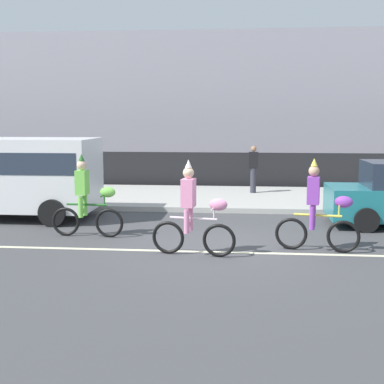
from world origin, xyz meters
TOP-DOWN VIEW (x-y plane):
  - ground_plane at (0.00, 0.00)m, footprint 80.00×80.00m
  - road_centre_line at (0.00, -0.50)m, footprint 36.00×0.14m
  - sidewalk_curb at (0.00, 6.50)m, footprint 60.00×5.00m
  - fence_line at (0.00, 9.40)m, footprint 40.00×0.08m
  - building_backdrop at (-1.63, 18.00)m, footprint 28.00×8.00m
  - parade_cyclist_lime at (-2.93, 0.66)m, footprint 1.72×0.50m
  - parade_cyclist_pink at (-0.33, -0.79)m, footprint 1.71×0.52m
  - parade_cyclist_purple at (2.18, -0.21)m, footprint 1.70×0.53m
  - parked_van_white at (-5.77, 2.70)m, footprint 5.00×2.22m
  - pedestrian_onlooker at (0.98, 7.29)m, footprint 0.32×0.20m

SIDE VIEW (x-z plane):
  - ground_plane at x=0.00m, z-range 0.00..0.00m
  - road_centre_line at x=0.00m, z-range 0.00..0.01m
  - sidewalk_curb at x=0.00m, z-range 0.00..0.15m
  - fence_line at x=0.00m, z-range 0.00..1.40m
  - parade_cyclist_lime at x=-2.93m, z-range -0.12..1.80m
  - parade_cyclist_pink at x=-0.33m, z-range -0.12..1.80m
  - parade_cyclist_purple at x=2.18m, z-range -0.12..1.80m
  - pedestrian_onlooker at x=0.98m, z-range 0.20..1.82m
  - parked_van_white at x=-5.77m, z-range 0.19..2.37m
  - building_backdrop at x=-1.63m, z-range 0.00..6.74m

